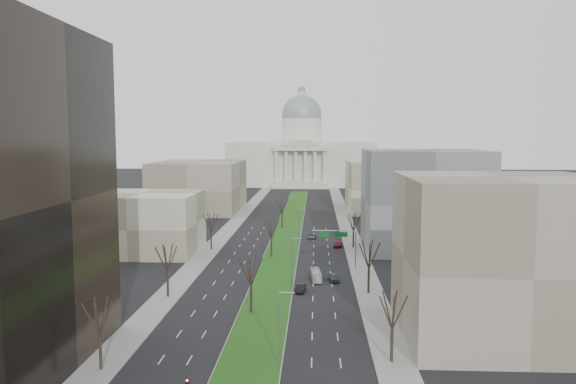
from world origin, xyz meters
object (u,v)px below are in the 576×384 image
(car_red, at_px, (338,244))
(car_grey_far, at_px, (312,236))
(car_grey_near, at_px, (334,277))
(car_black, at_px, (301,288))
(box_van, at_px, (316,275))

(car_red, xyz_separation_m, car_grey_far, (-6.49, 10.93, -0.03))
(car_grey_near, height_order, car_red, car_grey_near)
(car_black, relative_size, box_van, 0.59)
(car_red, bearing_deg, box_van, -90.03)
(car_grey_near, bearing_deg, car_black, -134.29)
(car_black, relative_size, car_red, 0.93)
(car_grey_near, relative_size, car_black, 1.03)
(car_grey_far, bearing_deg, car_black, -87.79)
(car_grey_near, distance_m, car_black, 9.73)
(car_red, bearing_deg, car_black, -91.76)
(box_van, bearing_deg, car_red, 76.04)
(car_grey_near, height_order, car_black, car_grey_near)
(car_grey_far, relative_size, box_van, 0.63)
(car_black, height_order, box_van, box_van)
(car_black, xyz_separation_m, car_grey_far, (1.63, 51.67, -0.07))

